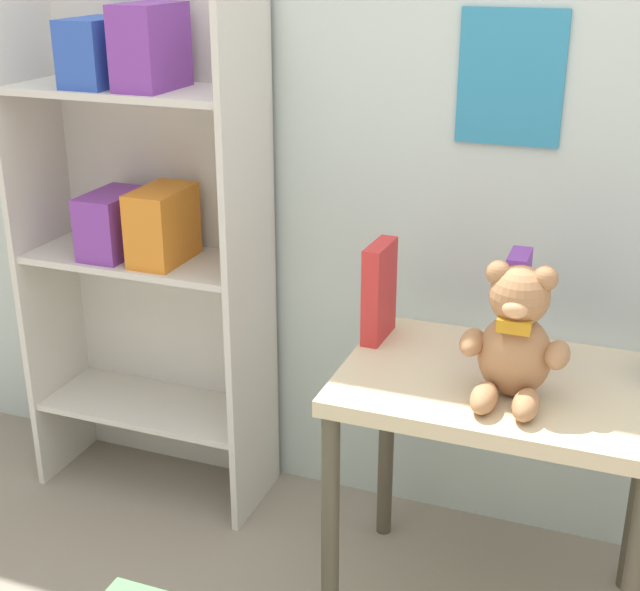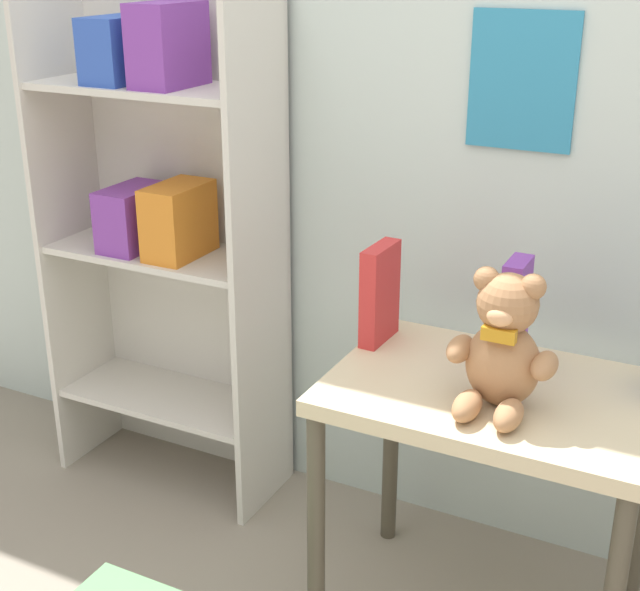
# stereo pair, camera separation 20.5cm
# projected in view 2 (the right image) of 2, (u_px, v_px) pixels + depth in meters

# --- Properties ---
(wall_back) EXTENTS (4.80, 0.07, 2.50)m
(wall_back) POSITION_uv_depth(u_px,v_px,m) (516.00, 55.00, 2.02)
(wall_back) COLOR silver
(wall_back) RESTS_ON ground_plane
(bookshelf_side) EXTENTS (0.65, 0.29, 1.39)m
(bookshelf_side) POSITION_uv_depth(u_px,v_px,m) (167.00, 215.00, 2.43)
(bookshelf_side) COLOR beige
(bookshelf_side) RESTS_ON ground_plane
(display_table) EXTENTS (0.68, 0.48, 0.62)m
(display_table) POSITION_uv_depth(u_px,v_px,m) (491.00, 425.00, 1.90)
(display_table) COLOR beige
(display_table) RESTS_ON ground_plane
(teddy_bear) EXTENTS (0.22, 0.20, 0.29)m
(teddy_bear) POSITION_uv_depth(u_px,v_px,m) (503.00, 347.00, 1.74)
(teddy_bear) COLOR #A8754C
(teddy_bear) RESTS_ON display_table
(book_standing_red) EXTENTS (0.05, 0.14, 0.23)m
(book_standing_red) POSITION_uv_depth(u_px,v_px,m) (380.00, 294.00, 2.05)
(book_standing_red) COLOR red
(book_standing_red) RESTS_ON display_table
(book_standing_purple) EXTENTS (0.04, 0.10, 0.24)m
(book_standing_purple) POSITION_uv_depth(u_px,v_px,m) (514.00, 314.00, 1.92)
(book_standing_purple) COLOR purple
(book_standing_purple) RESTS_ON display_table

